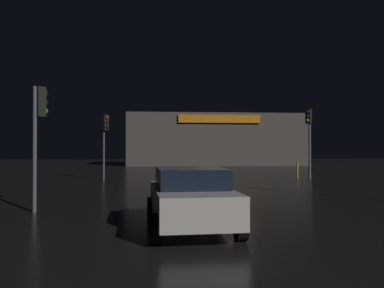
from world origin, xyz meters
name	(u,v)px	position (x,y,z in m)	size (l,w,h in m)	color
ground_plane	(225,190)	(0.00, 0.00, 0.00)	(120.00, 120.00, 0.00)	black
store_building	(213,140)	(3.97, 30.47, 3.00)	(20.51, 9.46, 5.99)	#4C4742
traffic_signal_main	(309,131)	(6.47, 6.05, 3.09)	(0.42, 0.42, 4.45)	#595B60
traffic_signal_opposite	(39,119)	(-6.84, -5.98, 2.85)	(0.43, 0.41, 3.84)	#595B60
traffic_signal_cross_left	(105,130)	(-6.28, 6.62, 3.08)	(0.42, 0.42, 4.03)	#595B60
car_near	(190,197)	(-2.44, -9.13, 0.77)	(2.12, 4.26, 1.48)	silver
bollard_kerb_a	(297,170)	(6.38, 7.92, 0.52)	(0.13, 0.13, 1.05)	gold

